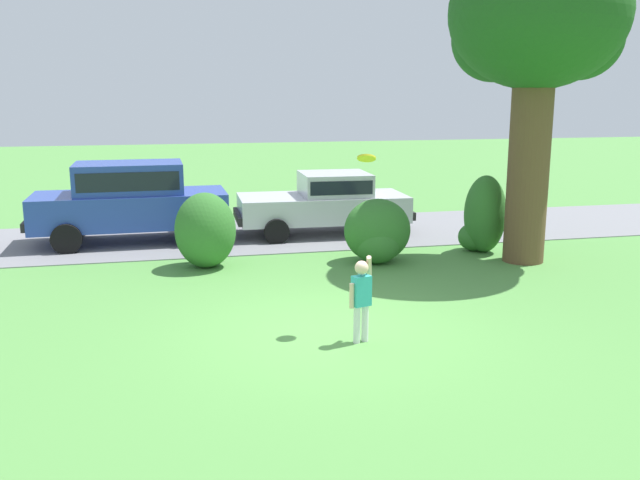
% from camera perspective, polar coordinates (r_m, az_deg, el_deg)
% --- Properties ---
extents(ground_plane, '(80.00, 80.00, 0.00)m').
position_cam_1_polar(ground_plane, '(10.49, 0.98, -7.59)').
color(ground_plane, '#518E42').
extents(driveway_strip, '(28.00, 4.40, 0.02)m').
position_cam_1_polar(driveway_strip, '(17.49, -4.76, 0.45)').
color(driveway_strip, slate).
rests_on(driveway_strip, ground).
extents(oak_tree_large, '(3.63, 3.56, 6.61)m').
position_cam_1_polar(oak_tree_large, '(15.14, 17.54, 16.50)').
color(oak_tree_large, brown).
rests_on(oak_tree_large, ground).
extents(shrub_near_tree, '(1.25, 1.23, 1.56)m').
position_cam_1_polar(shrub_near_tree, '(14.29, -9.44, 0.56)').
color(shrub_near_tree, '#33702B').
rests_on(shrub_near_tree, ground).
extents(shrub_centre_left, '(1.43, 1.25, 1.35)m').
position_cam_1_polar(shrub_centre_left, '(14.61, 4.77, 0.53)').
color(shrub_centre_left, '#33702B').
rests_on(shrub_centre_left, ground).
extents(shrub_centre, '(0.97, 1.02, 1.74)m').
position_cam_1_polar(shrub_centre, '(15.88, 13.36, 1.78)').
color(shrub_centre, '#33702B').
rests_on(shrub_centre, ground).
extents(parked_sedan, '(4.45, 2.19, 1.56)m').
position_cam_1_polar(parked_sedan, '(17.45, 0.51, 3.26)').
color(parked_sedan, silver).
rests_on(parked_sedan, ground).
extents(parked_suv, '(4.73, 2.16, 1.92)m').
position_cam_1_polar(parked_suv, '(17.05, -15.46, 3.39)').
color(parked_suv, '#28429E').
rests_on(parked_suv, ground).
extents(child_thrower, '(0.41, 0.35, 1.29)m').
position_cam_1_polar(child_thrower, '(9.87, 3.44, -4.52)').
color(child_thrower, white).
rests_on(child_thrower, ground).
extents(frisbee, '(0.30, 0.26, 0.18)m').
position_cam_1_polar(frisbee, '(10.20, 3.87, 6.80)').
color(frisbee, yellow).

